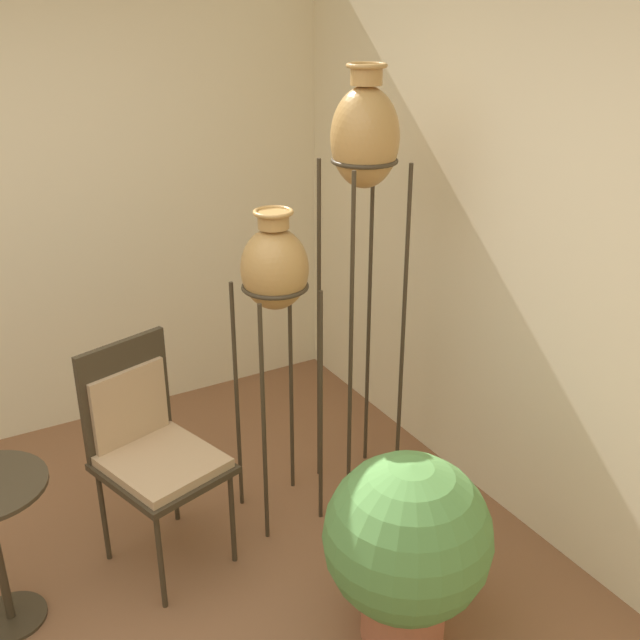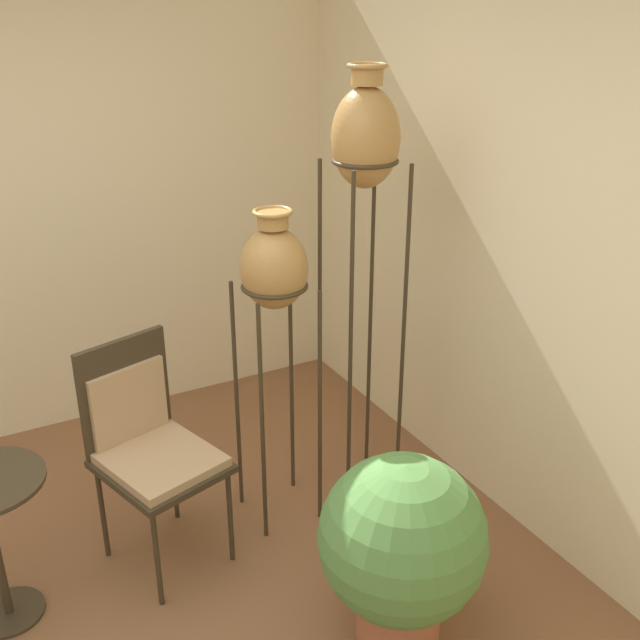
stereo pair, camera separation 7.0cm
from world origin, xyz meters
The scene contains 5 objects.
wall_right centered at (2.14, 0.00, 1.35)m, with size 0.06×8.22×2.70m.
vase_stand_tall centered at (1.59, 0.74, 1.77)m, with size 0.32×0.32×2.13m.
vase_stand_medium centered at (1.12, 0.71, 1.27)m, with size 0.32×0.32×1.56m.
chair centered at (0.49, 0.72, 0.60)m, with size 0.58×0.62×1.03m.
potted_plant centered at (1.18, -0.25, 0.45)m, with size 0.66×0.66×0.82m.
Camera 2 is at (-0.19, -2.10, 2.39)m, focal length 42.00 mm.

